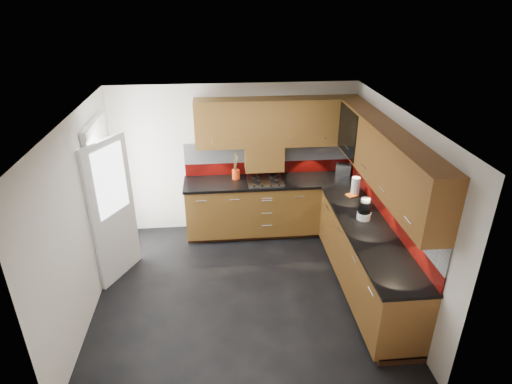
{
  "coord_description": "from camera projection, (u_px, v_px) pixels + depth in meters",
  "views": [
    {
      "loc": [
        -0.26,
        -4.58,
        3.7
      ],
      "look_at": [
        0.23,
        0.65,
        1.16
      ],
      "focal_mm": 30.0,
      "sensor_mm": 36.0,
      "label": 1
    }
  ],
  "objects": [
    {
      "name": "paper_towel",
      "position": [
        356.0,
        186.0,
        6.22
      ],
      "size": [
        0.15,
        0.15,
        0.26
      ],
      "primitive_type": "cylinder",
      "rotation": [
        0.0,
        0.0,
        0.26
      ],
      "color": "white",
      "rests_on": "countertop"
    },
    {
      "name": "glass_cabinet",
      "position": [
        358.0,
        130.0,
        6.02
      ],
      "size": [
        0.32,
        0.8,
        0.66
      ],
      "color": "black",
      "rests_on": "room"
    },
    {
      "name": "utensil_pot",
      "position": [
        236.0,
        173.0,
        6.72
      ],
      "size": [
        0.12,
        0.12,
        0.43
      ],
      "color": "#E94515",
      "rests_on": "countertop"
    },
    {
      "name": "base_cabinets",
      "position": [
        312.0,
        232.0,
        6.28
      ],
      "size": [
        2.7,
        3.2,
        0.95
      ],
      "color": "brown",
      "rests_on": "room"
    },
    {
      "name": "upper_cabinets",
      "position": [
        329.0,
        139.0,
        5.74
      ],
      "size": [
        2.5,
        3.2,
        0.72
      ],
      "color": "brown",
      "rests_on": "room"
    },
    {
      "name": "extractor_hood",
      "position": [
        264.0,
        157.0,
        6.68
      ],
      "size": [
        0.6,
        0.33,
        0.4
      ],
      "primitive_type": "cube",
      "color": "brown",
      "rests_on": "room"
    },
    {
      "name": "food_processor",
      "position": [
        364.0,
        210.0,
        5.54
      ],
      "size": [
        0.18,
        0.18,
        0.3
      ],
      "color": "white",
      "rests_on": "countertop"
    },
    {
      "name": "toaster",
      "position": [
        344.0,
        169.0,
        6.91
      ],
      "size": [
        0.27,
        0.23,
        0.17
      ],
      "color": "silver",
      "rests_on": "countertop"
    },
    {
      "name": "back_door",
      "position": [
        108.0,
        203.0,
        5.81
      ],
      "size": [
        0.42,
        1.19,
        2.04
      ],
      "color": "white",
      "rests_on": "room"
    },
    {
      "name": "orange_cloth",
      "position": [
        352.0,
        195.0,
        6.22
      ],
      "size": [
        0.18,
        0.17,
        0.02
      ],
      "primitive_type": "cube",
      "rotation": [
        0.0,
        0.0,
        0.37
      ],
      "color": "orange",
      "rests_on": "countertop"
    },
    {
      "name": "room",
      "position": [
        242.0,
        190.0,
        5.08
      ],
      "size": [
        4.0,
        3.8,
        2.64
      ],
      "color": "black"
    },
    {
      "name": "gas_hob",
      "position": [
        265.0,
        180.0,
        6.68
      ],
      "size": [
        0.56,
        0.49,
        0.04
      ],
      "color": "silver",
      "rests_on": "countertop"
    },
    {
      "name": "countertop",
      "position": [
        313.0,
        203.0,
        6.06
      ],
      "size": [
        2.72,
        3.22,
        0.04
      ],
      "color": "black",
      "rests_on": "base_cabinets"
    },
    {
      "name": "backsplash",
      "position": [
        326.0,
        177.0,
        6.15
      ],
      "size": [
        2.7,
        3.2,
        0.54
      ],
      "color": "maroon",
      "rests_on": "countertop"
    }
  ]
}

